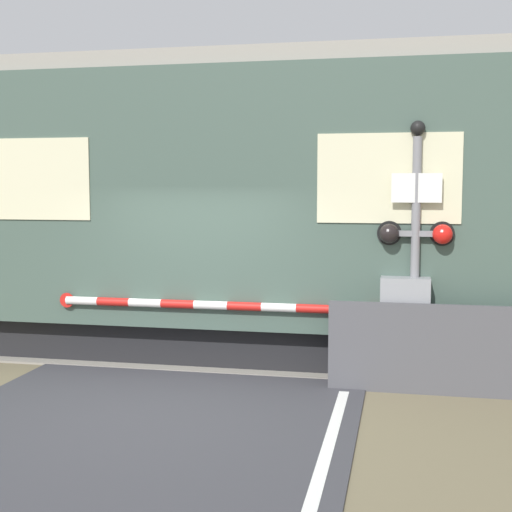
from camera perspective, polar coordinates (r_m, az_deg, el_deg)
The scene contains 5 objects.
ground_plane at distance 8.28m, azimuth -7.63°, elevation -11.97°, with size 80.00×80.00×0.00m, color #6B6047.
track_bed at distance 11.16m, azimuth -2.29°, elevation -7.19°, with size 36.00×3.20×0.13m.
train at distance 10.57m, azimuth 10.70°, elevation 3.90°, with size 17.57×3.21×4.30m.
crossing_barrier at distance 9.09m, azimuth 9.89°, elevation -5.70°, with size 4.93×0.44×1.38m.
signal_post at distance 8.91m, azimuth 12.64°, elevation 1.50°, with size 0.93×0.26×3.28m.
Camera 1 is at (2.64, -7.44, 2.49)m, focal length 50.00 mm.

